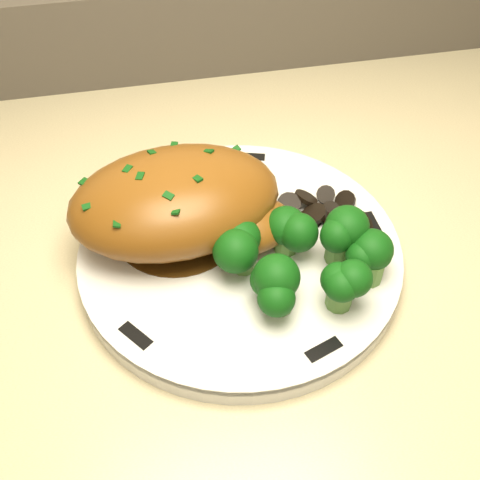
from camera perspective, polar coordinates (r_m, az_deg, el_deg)
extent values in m
cube|color=brown|center=(0.97, 3.32, -17.82)|extent=(1.90, 0.62, 0.82)
cube|color=#C8BA90|center=(0.61, 5.01, -0.96)|extent=(1.96, 0.65, 0.03)
cube|color=#4C443A|center=(0.81, -0.67, 19.31)|extent=(1.96, 0.02, 0.12)
cylinder|color=silver|center=(0.58, 0.00, -1.36)|extent=(0.39, 0.39, 0.02)
cube|color=black|center=(0.60, 12.39, 1.51)|extent=(0.01, 0.03, 0.00)
cube|color=black|center=(0.66, 0.99, 7.88)|extent=(0.03, 0.02, 0.00)
cube|color=black|center=(0.62, -11.46, 2.96)|extent=(0.03, 0.03, 0.00)
cube|color=black|center=(0.51, -9.86, -8.95)|extent=(0.03, 0.03, 0.00)
cube|color=black|center=(0.50, 7.94, -10.27)|extent=(0.03, 0.02, 0.00)
cylinder|color=#39220A|center=(0.59, -5.91, 1.02)|extent=(0.12, 0.12, 0.00)
ellipsoid|color=brown|center=(0.56, -6.21, 3.72)|extent=(0.21, 0.15, 0.08)
ellipsoid|color=brown|center=(0.56, 0.35, 1.44)|extent=(0.10, 0.08, 0.04)
cube|color=#0C3D0E|center=(0.54, -12.76, 5.29)|extent=(0.01, 0.01, 0.00)
cube|color=#0C3D0E|center=(0.54, -10.37, 6.19)|extent=(0.01, 0.01, 0.00)
cube|color=#0C3D0E|center=(0.54, -7.91, 6.86)|extent=(0.01, 0.01, 0.00)
cube|color=#0C3D0E|center=(0.54, -5.43, 7.33)|extent=(0.01, 0.01, 0.00)
cube|color=#0C3D0E|center=(0.54, -2.95, 7.59)|extent=(0.01, 0.01, 0.00)
cube|color=#0C3D0E|center=(0.55, -0.52, 7.61)|extent=(0.01, 0.01, 0.00)
cylinder|color=black|center=(0.61, 10.10, 2.80)|extent=(0.02, 0.02, 0.01)
cylinder|color=black|center=(0.61, 9.60, 3.64)|extent=(0.02, 0.02, 0.01)
cylinder|color=black|center=(0.61, 8.67, 4.31)|extent=(0.03, 0.03, 0.01)
cylinder|color=black|center=(0.62, 7.35, 4.02)|extent=(0.03, 0.02, 0.01)
cylinder|color=black|center=(0.61, 6.02, 4.22)|extent=(0.02, 0.02, 0.01)
cylinder|color=black|center=(0.61, 4.77, 4.17)|extent=(0.03, 0.03, 0.02)
cylinder|color=black|center=(0.60, 3.72, 3.16)|extent=(0.03, 0.03, 0.01)
cylinder|color=black|center=(0.59, 3.15, 2.76)|extent=(0.03, 0.03, 0.00)
cylinder|color=black|center=(0.58, 3.11, 2.32)|extent=(0.03, 0.02, 0.02)
cylinder|color=black|center=(0.58, 3.59, 1.19)|extent=(0.03, 0.03, 0.02)
cylinder|color=black|center=(0.58, 4.59, 0.98)|extent=(0.04, 0.04, 0.01)
cylinder|color=black|center=(0.57, 5.95, 1.01)|extent=(0.03, 0.03, 0.02)
cylinder|color=black|center=(0.58, 7.33, 0.58)|extent=(0.03, 0.03, 0.01)
cylinder|color=black|center=(0.58, 8.68, 1.17)|extent=(0.04, 0.04, 0.01)
cylinder|color=black|center=(0.59, 9.71, 1.96)|extent=(0.04, 0.04, 0.02)
cylinder|color=black|center=(0.60, 10.12, 2.13)|extent=(0.04, 0.04, 0.02)
cylinder|color=#507D34|center=(0.54, 0.37, -1.59)|extent=(0.02, 0.02, 0.03)
sphere|color=black|center=(0.52, 0.38, -0.13)|extent=(0.03, 0.03, 0.03)
cylinder|color=#507D34|center=(0.56, 4.42, 0.16)|extent=(0.02, 0.02, 0.03)
sphere|color=black|center=(0.54, 4.54, 1.63)|extent=(0.03, 0.03, 0.03)
cylinder|color=#507D34|center=(0.55, 9.28, -0.80)|extent=(0.02, 0.02, 0.03)
sphere|color=black|center=(0.54, 9.54, 0.65)|extent=(0.03, 0.03, 0.03)
cylinder|color=#507D34|center=(0.51, 3.87, -5.38)|extent=(0.02, 0.02, 0.03)
sphere|color=black|center=(0.50, 3.99, -3.95)|extent=(0.03, 0.03, 0.03)
cylinder|color=#507D34|center=(0.52, 9.45, -5.07)|extent=(0.02, 0.02, 0.03)
sphere|color=black|center=(0.50, 9.73, -3.65)|extent=(0.03, 0.03, 0.03)
cylinder|color=#507D34|center=(0.54, 12.34, -2.67)|extent=(0.02, 0.02, 0.03)
sphere|color=black|center=(0.53, 12.69, -1.24)|extent=(0.03, 0.03, 0.03)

